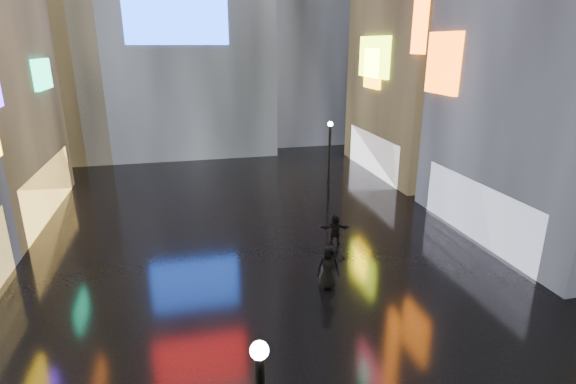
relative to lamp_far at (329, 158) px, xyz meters
name	(u,v)px	position (x,y,z in m)	size (l,w,h in m)	color
ground	(253,236)	(-5.41, -3.77, -2.94)	(140.00, 140.00, 0.00)	black
tower_flank_left	(37,0)	(-19.41, 18.23, 10.06)	(10.00, 10.00, 26.00)	black
lamp_far	(329,158)	(0.00, 0.00, 0.00)	(0.30, 0.30, 5.20)	black
pedestrian_4	(328,267)	(-3.24, -9.74, -2.00)	(0.92, 0.60, 1.88)	black
pedestrian_5	(335,230)	(-1.55, -5.76, -2.16)	(1.45, 0.46, 1.56)	black
umbrella_2	(329,236)	(-3.24, -9.74, -0.60)	(1.00, 1.02, 0.92)	black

